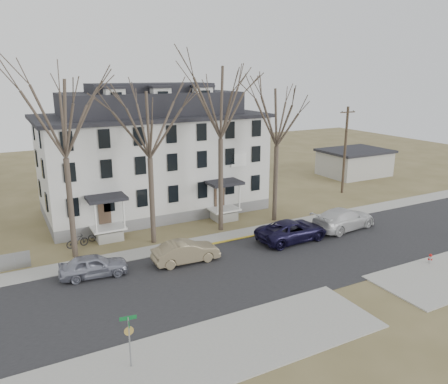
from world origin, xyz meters
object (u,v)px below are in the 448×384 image
car_tan (186,252)px  bicycle_right (77,241)px  car_silver (94,266)px  fire_hydrant (430,259)px  car_navy (292,231)px  street_sign (129,334)px  tree_mid_left (148,120)px  tree_center (221,97)px  car_white (344,219)px  boarding_house (153,155)px  bicycle_left (99,236)px  tree_far_left (62,113)px  tree_mid_right (278,113)px  utility_pole_far (345,149)px

car_tan → bicycle_right: size_ratio=2.77×
car_silver → fire_hydrant: (21.21, -9.07, -0.36)m
car_navy → street_sign: bearing=118.1°
tree_mid_left → car_tan: (0.74, -4.75, -8.82)m
tree_center → car_tan: tree_center is taller
bicycle_right → street_sign: bearing=168.2°
car_white → car_silver: bearing=80.2°
boarding_house → tree_mid_left: 9.66m
bicycle_left → tree_center: bearing=-83.7°
boarding_house → car_tan: size_ratio=4.41×
tree_mid_left → car_navy: tree_mid_left is taller
car_navy → bicycle_right: 16.70m
tree_center → car_navy: bearing=-51.9°
tree_far_left → tree_mid_left: 6.05m
tree_mid_right → car_white: tree_mid_right is taller
car_tan → car_white: size_ratio=0.76×
tree_mid_left → tree_center: 6.18m
tree_center → car_silver: 15.95m
tree_mid_right → car_navy: bearing=-108.8°
bicycle_right → utility_pole_far: bearing=-95.2°
tree_mid_left → car_navy: size_ratio=2.14×
tree_mid_left → bicycle_left: tree_mid_left is taller
tree_center → bicycle_right: (-11.53, 1.64, -10.57)m
tree_center → bicycle_right: bearing=171.9°
bicycle_left → car_tan: bearing=-128.2°
fire_hydrant → tree_center: bearing=126.7°
bicycle_right → fire_hydrant: bicycle_right is taller
tree_far_left → car_white: (21.33, -4.80, -9.44)m
tree_mid_left → tree_mid_right: same height
tree_far_left → street_sign: (0.02, -14.11, -8.60)m
tree_far_left → bicycle_right: bearing=74.1°
car_tan → bicycle_left: 8.22m
bicycle_left → fire_hydrant: size_ratio=2.29×
bicycle_left → bicycle_right: 1.83m
boarding_house → tree_mid_left: size_ratio=1.63×
tree_center → bicycle_left: bearing=167.8°
car_white → bicycle_left: bearing=62.6°
car_silver → boarding_house: bearing=-28.6°
fire_hydrant → street_sign: size_ratio=0.29×
boarding_house → car_silver: size_ratio=4.75×
utility_pole_far → car_silver: (-28.98, -8.18, -4.16)m
car_silver → car_tan: car_tan is taller
tree_mid_right → bicycle_left: tree_mid_right is taller
tree_mid_right → car_white: 10.65m
tree_far_left → bicycle_left: (2.23, 2.11, -9.89)m
utility_pole_far → car_silver: size_ratio=2.17×
boarding_house → tree_mid_right: tree_mid_right is taller
tree_center → utility_pole_far: 19.03m
car_tan → bicycle_left: bearing=35.1°
utility_pole_far → fire_hydrant: (-7.77, -17.24, -4.52)m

